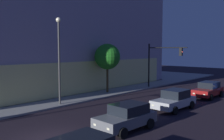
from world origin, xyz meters
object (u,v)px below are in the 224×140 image
Objects in this scene: car_grey at (127,117)px; car_red at (208,90)px; street_lamp_sidewalk at (59,50)px; sidewalk_tree at (107,57)px; traffic_light_far_corner at (161,58)px; car_silver at (174,100)px; modern_building at (33,28)px.

car_grey is 0.93× the size of car_red.
street_lamp_sidewalk is at bearing 82.72° from car_grey.
car_grey is at bearing -97.28° from street_lamp_sidewalk.
car_red is at bearing -59.68° from sidewalk_tree.
street_lamp_sidewalk is (-13.89, 1.69, 1.04)m from traffic_light_far_corner.
traffic_light_far_corner reaches higher than car_red.
car_red is (13.64, 0.28, -0.02)m from car_grey.
street_lamp_sidewalk is 1.70× the size of car_silver.
car_silver is (-1.60, -9.11, -3.31)m from sidewalk_tree.
traffic_light_far_corner is 1.02× the size of sidewalk_tree.
modern_building is 23.97m from car_red.
modern_building is 5.98× the size of sidewalk_tree.
car_grey is 13.65m from car_red.
sidewalk_tree is at bearing 120.32° from car_red.
street_lamp_sidewalk is 7.32m from sidewalk_tree.
modern_building is 18.00m from traffic_light_far_corner.
car_red is at bearing -32.77° from street_lamp_sidewalk.
street_lamp_sidewalk reaches higher than car_silver.
sidewalk_tree is 1.32× the size of car_grey.
traffic_light_far_corner reaches higher than car_silver.
sidewalk_tree is at bearing 157.35° from traffic_light_far_corner.
car_red is (7.21, -21.74, -7.10)m from modern_building.
car_grey is at bearing -176.91° from car_silver.
street_lamp_sidewalk reaches higher than traffic_light_far_corner.
traffic_light_far_corner is at bearing -6.95° from street_lamp_sidewalk.
car_red is at bearing 1.18° from car_grey.
modern_building reaches higher than sidewalk_tree.
car_red is (5.38, -9.19, -3.31)m from sidewalk_tree.
traffic_light_far_corner is 1.35× the size of car_grey.
sidewalk_tree is 9.83m from car_silver.
traffic_light_far_corner reaches higher than sidewalk_tree.
street_lamp_sidewalk is at bearing -111.46° from modern_building.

